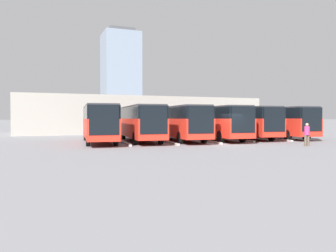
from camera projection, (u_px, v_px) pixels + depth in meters
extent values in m
plane|color=gray|center=(226.00, 144.00, 26.74)|extent=(600.00, 600.00, 0.00)
cube|color=red|center=(277.00, 126.00, 34.84)|extent=(3.43, 10.95, 1.66)
cube|color=black|center=(277.00, 114.00, 34.80)|extent=(3.38, 10.79, 1.02)
cube|color=black|center=(312.00, 119.00, 29.63)|extent=(2.12, 0.24, 2.18)
cube|color=red|center=(312.00, 134.00, 29.66)|extent=(2.29, 0.28, 0.40)
cube|color=#333338|center=(277.00, 108.00, 34.79)|extent=(3.29, 10.51, 0.12)
cylinder|color=black|center=(306.00, 135.00, 31.94)|extent=(0.40, 1.08, 1.06)
cylinder|color=black|center=(288.00, 135.00, 31.36)|extent=(0.40, 1.08, 1.06)
cylinder|color=black|center=(268.00, 132.00, 38.36)|extent=(0.40, 1.08, 1.06)
cylinder|color=black|center=(252.00, 132.00, 37.78)|extent=(0.40, 1.08, 1.06)
cube|color=#B2B2AD|center=(272.00, 139.00, 32.69)|extent=(0.83, 6.22, 0.15)
cube|color=red|center=(244.00, 126.00, 33.98)|extent=(3.43, 10.95, 1.66)
cube|color=black|center=(244.00, 113.00, 33.94)|extent=(3.38, 10.79, 1.02)
cube|color=black|center=(275.00, 119.00, 28.76)|extent=(2.12, 0.24, 2.18)
cube|color=red|center=(275.00, 135.00, 28.80)|extent=(2.29, 0.28, 0.40)
cube|color=#333338|center=(244.00, 108.00, 33.92)|extent=(3.29, 10.51, 0.12)
cylinder|color=black|center=(272.00, 135.00, 31.08)|extent=(0.40, 1.08, 1.06)
cylinder|color=black|center=(252.00, 135.00, 30.50)|extent=(0.40, 1.08, 1.06)
cylinder|color=black|center=(238.00, 132.00, 37.50)|extent=(0.40, 1.08, 1.06)
cylinder|color=black|center=(221.00, 132.00, 36.92)|extent=(0.40, 1.08, 1.06)
cube|color=#B2B2AD|center=(237.00, 139.00, 31.82)|extent=(0.83, 6.22, 0.15)
cube|color=red|center=(216.00, 127.00, 31.94)|extent=(3.43, 10.95, 1.66)
cube|color=black|center=(216.00, 113.00, 31.91)|extent=(3.38, 10.79, 1.02)
cube|color=black|center=(243.00, 120.00, 26.73)|extent=(2.12, 0.24, 2.18)
cube|color=red|center=(243.00, 136.00, 26.76)|extent=(2.29, 0.28, 0.40)
cube|color=#333338|center=(216.00, 107.00, 31.89)|extent=(3.29, 10.51, 0.12)
cylinder|color=black|center=(243.00, 136.00, 29.04)|extent=(0.40, 1.08, 1.06)
cylinder|color=black|center=(221.00, 137.00, 28.46)|extent=(0.40, 1.08, 1.06)
cylinder|color=black|center=(212.00, 133.00, 35.46)|extent=(0.40, 1.08, 1.06)
cylinder|color=black|center=(194.00, 133.00, 34.88)|extent=(0.40, 1.08, 1.06)
cube|color=#B2B2AD|center=(207.00, 141.00, 29.79)|extent=(0.83, 6.22, 0.15)
cube|color=red|center=(180.00, 127.00, 30.80)|extent=(3.43, 10.95, 1.66)
cube|color=black|center=(180.00, 113.00, 30.76)|extent=(3.38, 10.79, 1.02)
cube|color=black|center=(201.00, 120.00, 25.59)|extent=(2.12, 0.24, 2.18)
cube|color=red|center=(201.00, 137.00, 25.62)|extent=(2.29, 0.28, 0.40)
cube|color=#333338|center=(180.00, 107.00, 30.75)|extent=(3.29, 10.51, 0.12)
cylinder|color=black|center=(204.00, 137.00, 27.90)|extent=(0.40, 1.08, 1.06)
cylinder|color=black|center=(180.00, 138.00, 27.32)|extent=(0.40, 1.08, 1.06)
cylinder|color=black|center=(180.00, 133.00, 34.32)|extent=(0.40, 1.08, 1.06)
cylinder|color=black|center=(160.00, 134.00, 33.74)|extent=(0.40, 1.08, 1.06)
cube|color=#B2B2AD|center=(168.00, 142.00, 28.65)|extent=(0.83, 6.22, 0.15)
cube|color=red|center=(140.00, 128.00, 29.91)|extent=(3.43, 10.95, 1.66)
cube|color=black|center=(140.00, 113.00, 29.87)|extent=(3.38, 10.79, 1.02)
cube|color=black|center=(154.00, 120.00, 24.70)|extent=(2.12, 0.24, 2.18)
cube|color=red|center=(154.00, 138.00, 24.73)|extent=(2.29, 0.28, 0.40)
cube|color=#333338|center=(140.00, 107.00, 29.86)|extent=(3.29, 10.51, 0.12)
cylinder|color=black|center=(161.00, 138.00, 27.01)|extent=(0.40, 1.08, 1.06)
cylinder|color=black|center=(135.00, 138.00, 26.43)|extent=(0.40, 1.08, 1.06)
cylinder|color=black|center=(144.00, 134.00, 33.43)|extent=(0.40, 1.08, 1.06)
cylinder|color=black|center=(123.00, 134.00, 32.85)|extent=(0.40, 1.08, 1.06)
cube|color=#B2B2AD|center=(124.00, 143.00, 27.76)|extent=(0.83, 6.22, 0.15)
cube|color=red|center=(99.00, 128.00, 28.55)|extent=(3.43, 10.95, 1.66)
cube|color=black|center=(99.00, 113.00, 28.52)|extent=(3.38, 10.79, 1.02)
cube|color=black|center=(104.00, 120.00, 23.34)|extent=(2.12, 0.24, 2.18)
cube|color=red|center=(104.00, 139.00, 23.37)|extent=(2.29, 0.28, 0.40)
cube|color=#333338|center=(99.00, 106.00, 28.50)|extent=(3.29, 10.51, 0.12)
cylinder|color=black|center=(116.00, 139.00, 25.65)|extent=(0.40, 1.08, 1.06)
cylinder|color=black|center=(88.00, 139.00, 25.07)|extent=(0.40, 1.08, 1.06)
cylinder|color=black|center=(108.00, 135.00, 32.07)|extent=(0.40, 1.08, 1.06)
cylinder|color=black|center=(85.00, 135.00, 31.49)|extent=(0.40, 1.08, 1.06)
cylinder|color=brown|center=(308.00, 141.00, 25.14)|extent=(0.25, 0.25, 0.86)
cylinder|color=brown|center=(305.00, 141.00, 25.12)|extent=(0.25, 0.25, 0.86)
cylinder|color=#D13375|center=(307.00, 131.00, 25.11)|extent=(0.49, 0.49, 0.68)
sphere|color=tan|center=(307.00, 125.00, 25.10)|extent=(0.23, 0.23, 0.23)
cube|color=#A8A399|center=(140.00, 115.00, 49.67)|extent=(34.65, 11.97, 5.14)
cube|color=silver|center=(128.00, 102.00, 56.58)|extent=(34.65, 3.00, 0.24)
cylinder|color=slate|center=(189.00, 116.00, 62.08)|extent=(0.20, 0.20, 4.89)
cylinder|color=slate|center=(53.00, 116.00, 53.25)|extent=(0.20, 0.20, 4.89)
cube|color=#7F8EA3|center=(121.00, 77.00, 194.42)|extent=(20.72, 20.72, 51.83)
cube|color=#4C4C51|center=(120.00, 32.00, 193.69)|extent=(14.50, 14.50, 2.40)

